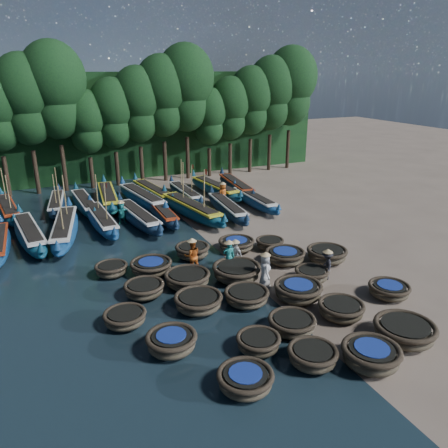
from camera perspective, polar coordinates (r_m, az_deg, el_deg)
name	(u,v)px	position (r m, az deg, el deg)	size (l,w,h in m)	color
ground	(232,263)	(24.51, 1.03, -5.11)	(120.00, 120.00, 0.00)	#7B6A5A
foliage_wall	(130,125)	(44.94, -12.23, 12.47)	(40.00, 3.00, 10.00)	black
coracle_1	(245,380)	(15.57, 2.80, -19.66)	(2.17, 2.17, 0.70)	brown
coracle_2	(313,356)	(16.87, 11.49, -16.52)	(2.25, 2.25, 0.71)	brown
coracle_3	(371,355)	(17.31, 18.64, -15.94)	(2.42, 2.42, 0.83)	brown
coracle_4	(405,331)	(19.15, 22.52, -12.80)	(2.49, 2.49, 0.81)	brown
coracle_5	(172,342)	(17.30, -6.87, -15.04)	(2.32, 2.32, 0.78)	brown
coracle_6	(258,343)	(17.32, 4.50, -15.18)	(2.07, 2.07, 0.67)	brown
coracle_7	(292,324)	(18.53, 8.86, -12.75)	(2.35, 2.35, 0.71)	brown
coracle_8	(341,309)	(19.95, 15.04, -10.70)	(2.17, 2.17, 0.72)	brown
coracle_9	(389,290)	(22.31, 20.76, -8.03)	(1.96, 1.96, 0.66)	brown
coracle_10	(125,318)	(19.23, -12.81, -11.85)	(2.12, 2.12, 0.65)	brown
coracle_11	(198,302)	(19.86, -3.36, -10.08)	(2.70, 2.70, 0.74)	brown
coracle_12	(247,296)	(20.35, 2.98, -9.39)	(2.09, 2.09, 0.69)	brown
coracle_13	(298,290)	(20.92, 9.65, -8.55)	(2.56, 2.56, 0.82)	brown
coracle_14	(312,274)	(22.77, 11.39, -6.45)	(1.96, 1.96, 0.69)	brown
coracle_15	(144,289)	(21.26, -10.38, -8.35)	(2.00, 2.00, 0.69)	brown
coracle_16	(187,279)	(21.90, -4.80, -7.11)	(2.30, 2.30, 0.75)	brown
coracle_17	(237,272)	(22.40, 1.65, -6.24)	(2.71, 2.71, 0.85)	brown
coracle_18	(285,256)	(24.58, 7.96, -4.14)	(2.27, 2.27, 0.74)	brown
coracle_19	(327,254)	(25.12, 13.29, -3.87)	(2.77, 2.77, 0.81)	brown
coracle_20	(111,269)	(23.64, -14.50, -5.74)	(1.80, 1.80, 0.66)	brown
coracle_21	(151,267)	(23.40, -9.49, -5.50)	(2.71, 2.71, 0.74)	brown
coracle_22	(192,251)	(24.99, -4.14, -3.51)	(2.40, 2.40, 0.80)	brown
coracle_23	(236,244)	(25.98, 1.64, -2.65)	(2.52, 2.52, 0.71)	brown
coracle_24	(270,243)	(26.32, 6.01, -2.54)	(1.70, 1.70, 0.66)	brown
long_boat_1	(30,234)	(29.71, -24.06, -1.18)	(2.52, 8.51, 1.51)	#0E4253
long_boat_2	(65,229)	(29.71, -20.09, -0.57)	(3.07, 8.89, 3.83)	navy
long_boat_3	(101,220)	(30.85, -15.73, 0.52)	(1.77, 8.16, 3.47)	navy
long_boat_4	(138,217)	(30.88, -11.17, 0.93)	(2.35, 8.28, 1.47)	#10253B
long_boat_5	(162,213)	(31.67, -8.12, 1.47)	(1.43, 7.41, 1.30)	#10253B
long_boat_6	(191,209)	(31.87, -4.30, 1.95)	(3.03, 8.96, 3.86)	#0E4253
long_boat_7	(227,208)	(32.28, 0.43, 2.09)	(2.03, 7.95, 1.40)	#10253B
long_boat_8	(255,200)	(34.43, 4.02, 3.13)	(1.38, 7.69, 1.35)	navy
long_boat_9	(8,209)	(35.65, -26.41, 1.71)	(2.38, 7.97, 3.41)	#0E4253
long_boat_10	(57,204)	(35.85, -21.00, 2.49)	(2.23, 7.26, 3.11)	#10253B
long_boat_11	(85,203)	(35.10, -17.71, 2.58)	(1.78, 7.88, 1.39)	#0E4253
long_boat_12	(108,197)	(36.09, -14.92, 3.41)	(2.39, 8.77, 1.55)	#0E4253
long_boat_13	(142,198)	(35.23, -10.65, 3.36)	(2.88, 8.80, 1.57)	navy
long_boat_14	(153,192)	(37.00, -9.30, 4.15)	(2.49, 8.14, 1.45)	#0E4253
long_boat_15	(185,193)	(36.47, -5.09, 4.03)	(1.38, 7.45, 3.17)	#10253B
long_boat_16	(215,188)	(37.56, -1.20, 4.66)	(2.43, 8.40, 1.49)	#0E4253
long_boat_17	(236,186)	(38.32, 1.58, 4.95)	(2.32, 8.34, 1.48)	#10253B
fisherman_0	(265,269)	(21.66, 5.39, -5.93)	(0.78, 0.99, 1.98)	silver
fisherman_1	(229,255)	(23.07, 0.63, -4.13)	(0.72, 0.57, 1.94)	#1B726E
fisherman_2	(192,255)	(23.20, -4.17, -4.08)	(0.99, 0.83, 2.01)	#B24E17
fisherman_3	(327,264)	(22.97, 13.28, -5.15)	(0.98, 1.18, 1.78)	black
fisherman_4	(235,253)	(23.61, 1.47, -3.84)	(0.72, 1.00, 1.77)	silver
fisherman_5	(122,212)	(31.19, -13.23, 1.50)	(1.50, 0.56, 1.80)	#1B726E
fisherman_6	(223,194)	(34.55, -0.14, 4.00)	(1.04, 0.89, 2.00)	#B24E17
tree_3	(25,98)	(40.15, -24.53, 14.71)	(4.92, 4.92, 11.60)	black
tree_4	(54,89)	(40.22, -21.30, 16.09)	(5.34, 5.34, 12.58)	black
tree_5	(86,121)	(40.64, -17.53, 12.68)	(3.68, 3.68, 8.68)	black
tree_6	(113,112)	(40.92, -14.35, 13.97)	(4.09, 4.09, 9.65)	black
tree_7	(138,103)	(41.35, -11.20, 15.19)	(4.51, 4.51, 10.63)	black
tree_8	(162,95)	(41.91, -8.09, 16.34)	(4.92, 4.92, 11.60)	black
tree_9	(186,87)	(42.59, -5.03, 17.41)	(5.34, 5.34, 12.58)	black
tree_10	(209,116)	(43.60, -1.99, 13.96)	(3.68, 3.68, 8.68)	black
tree_11	(230,108)	(44.47, 0.83, 14.96)	(4.09, 4.09, 9.65)	black
tree_12	(251,100)	(45.45, 3.56, 15.88)	(4.51, 4.51, 10.63)	black
tree_13	(271,92)	(46.53, 6.20, 16.72)	(4.92, 4.92, 11.60)	black
tree_14	(291,85)	(47.71, 8.73, 17.50)	(5.34, 5.34, 12.58)	black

